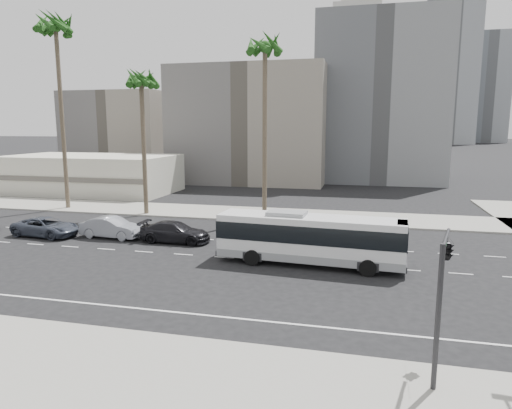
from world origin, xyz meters
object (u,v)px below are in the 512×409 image
(city_bus, at_px, (310,237))
(palm_mid, at_px, (141,83))
(palm_near, at_px, (265,51))
(palm_far, at_px, (56,31))
(car_a, at_px, (175,232))
(car_b, at_px, (112,227))
(car_c, at_px, (46,227))
(traffic_signal, at_px, (447,251))

(city_bus, bearing_deg, palm_mid, 148.28)
(palm_near, height_order, palm_far, palm_far)
(car_a, xyz_separation_m, car_b, (-5.50, 0.11, 0.04))
(palm_mid, bearing_deg, car_c, -109.39)
(palm_near, relative_size, palm_far, 0.84)
(palm_near, bearing_deg, palm_mid, -179.84)
(traffic_signal, distance_m, palm_mid, 35.51)
(car_a, distance_m, palm_mid, 17.21)
(car_a, height_order, car_c, car_a)
(traffic_signal, bearing_deg, palm_far, 156.09)
(car_b, xyz_separation_m, palm_mid, (-1.85, 9.60, 12.11))
(palm_mid, bearing_deg, city_bus, -35.86)
(car_b, distance_m, car_c, 5.55)
(city_bus, bearing_deg, car_a, 166.60)
(traffic_signal, bearing_deg, car_c, 166.28)
(city_bus, relative_size, palm_near, 0.70)
(car_b, distance_m, palm_far, 23.73)
(car_b, relative_size, palm_near, 0.30)
(car_a, relative_size, car_c, 0.99)
(palm_near, height_order, palm_mid, palm_near)
(city_bus, relative_size, traffic_signal, 2.34)
(city_bus, height_order, palm_mid, palm_mid)
(city_bus, xyz_separation_m, palm_near, (-5.90, 13.16, 13.72))
(car_a, bearing_deg, car_c, 93.09)
(car_c, bearing_deg, city_bus, -91.75)
(traffic_signal, bearing_deg, palm_near, 129.27)
(traffic_signal, distance_m, palm_far, 44.99)
(car_b, bearing_deg, palm_near, -43.00)
(city_bus, distance_m, car_c, 22.00)
(palm_near, bearing_deg, car_b, -137.18)
(palm_far, bearing_deg, car_a, -32.18)
(city_bus, xyz_separation_m, car_b, (-16.30, 3.52, -0.95))
(traffic_signal, bearing_deg, car_b, 159.66)
(car_c, height_order, palm_near, palm_near)
(city_bus, distance_m, palm_mid, 25.03)
(car_b, xyz_separation_m, palm_far, (-11.73, 10.73, 17.62))
(car_c, bearing_deg, car_b, -76.70)
(car_a, relative_size, car_b, 1.07)
(car_c, distance_m, palm_mid, 16.40)
(palm_mid, xyz_separation_m, palm_far, (-9.88, 1.13, 5.51))
(car_a, distance_m, traffic_signal, 22.72)
(palm_near, bearing_deg, car_a, -116.70)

